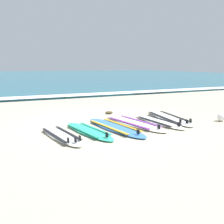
# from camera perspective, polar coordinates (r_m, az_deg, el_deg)

# --- Properties ---
(ground_plane) EXTENTS (80.00, 80.00, 0.00)m
(ground_plane) POSITION_cam_1_polar(r_m,az_deg,el_deg) (6.63, -2.39, -2.87)
(ground_plane) COLOR #B7AD93
(sea) EXTENTS (80.00, 60.00, 0.10)m
(sea) POSITION_cam_1_polar(r_m,az_deg,el_deg) (41.52, -20.38, 8.33)
(sea) COLOR #23667A
(sea) RESTS_ON ground
(wave_foam_strip) EXTENTS (80.00, 1.07, 0.11)m
(wave_foam_strip) POSITION_cam_1_polar(r_m,az_deg,el_deg) (12.28, -12.42, 3.65)
(wave_foam_strip) COLOR white
(wave_foam_strip) RESTS_ON ground
(surfboard_0) EXTENTS (0.86, 1.97, 0.18)m
(surfboard_0) POSITION_cam_1_polar(r_m,az_deg,el_deg) (5.54, -12.28, -5.56)
(surfboard_0) COLOR white
(surfboard_0) RESTS_ON ground
(surfboard_1) EXTENTS (0.94, 2.08, 0.18)m
(surfboard_1) POSITION_cam_1_polar(r_m,az_deg,el_deg) (5.81, -5.74, -4.57)
(surfboard_1) COLOR #2DB793
(surfboard_1) RESTS_ON ground
(surfboard_2) EXTENTS (1.04, 2.45, 0.18)m
(surfboard_2) POSITION_cam_1_polar(r_m,az_deg,el_deg) (6.13, 0.68, -3.68)
(surfboard_2) COLOR #3875CC
(surfboard_2) RESTS_ON ground
(surfboard_3) EXTENTS (1.11, 2.45, 0.18)m
(surfboard_3) POSITION_cam_1_polar(r_m,az_deg,el_deg) (6.58, 5.34, -2.68)
(surfboard_3) COLOR white
(surfboard_3) RESTS_ON ground
(surfboard_4) EXTENTS (0.73, 2.03, 0.18)m
(surfboard_4) POSITION_cam_1_polar(r_m,az_deg,el_deg) (6.84, 11.19, -2.32)
(surfboard_4) COLOR white
(surfboard_4) RESTS_ON ground
(surfboard_5) EXTENTS (0.80, 2.40, 0.18)m
(surfboard_5) POSITION_cam_1_polar(r_m,az_deg,el_deg) (7.43, 13.55, -1.34)
(surfboard_5) COLOR white
(surfboard_5) RESTS_ON ground
(beach_ball) EXTENTS (0.23, 0.23, 0.23)m
(beach_ball) POSITION_cam_1_polar(r_m,az_deg,el_deg) (7.60, 24.97, -1.22)
(beach_ball) COLOR white
(beach_ball) RESTS_ON ground
(seaweed_clump_near_shoreline) EXTENTS (0.26, 0.21, 0.09)m
(seaweed_clump_near_shoreline) POSITION_cam_1_polar(r_m,az_deg,el_deg) (7.97, -0.74, -0.12)
(seaweed_clump_near_shoreline) COLOR #4C4228
(seaweed_clump_near_shoreline) RESTS_ON ground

